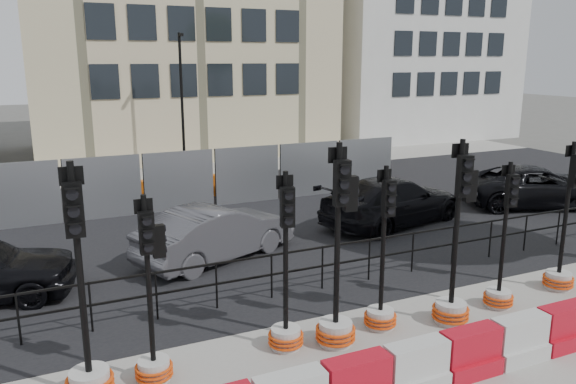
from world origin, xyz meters
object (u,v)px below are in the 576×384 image
traffic_signal_h (561,260)px  car_c (393,201)px  traffic_signal_d (337,299)px  traffic_signal_a (87,352)px

traffic_signal_h → car_c: bearing=92.1°
traffic_signal_d → car_c: 7.83m
traffic_signal_d → car_c: size_ratio=0.68×
traffic_signal_a → car_c: size_ratio=0.67×
traffic_signal_h → car_c: traffic_signal_h is taller
traffic_signal_h → traffic_signal_a: bearing=177.9°
traffic_signal_a → traffic_signal_d: (4.13, -0.13, 0.12)m
car_c → traffic_signal_d: bearing=124.2°
traffic_signal_d → car_c: traffic_signal_d is taller
traffic_signal_a → traffic_signal_h: 9.77m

